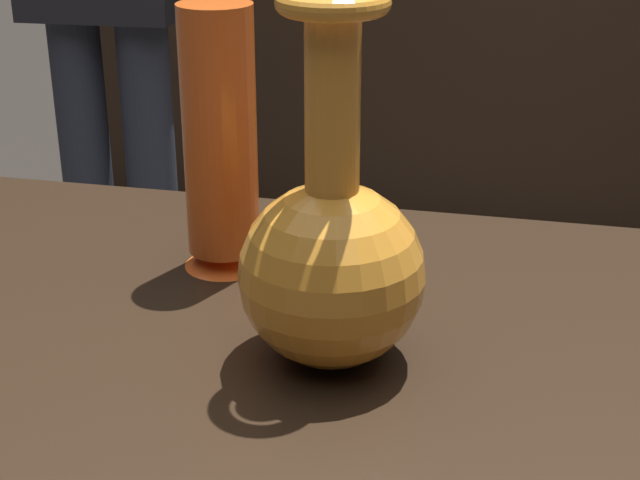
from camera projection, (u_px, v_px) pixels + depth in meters
back_display_shelf at (476, 79)px, 2.94m from camera, size 2.60×0.40×0.99m
vase_centerpiece at (332, 256)px, 0.78m from camera, size 0.15×0.15×0.30m
vase_tall_behind at (220, 144)px, 0.93m from camera, size 0.08×0.08×0.26m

